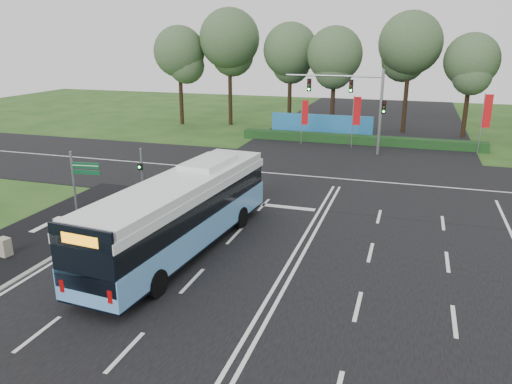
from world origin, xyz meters
TOP-DOWN VIEW (x-y plane):
  - ground at (0.00, 0.00)m, footprint 120.00×120.00m
  - road_main at (0.00, 0.00)m, footprint 20.00×120.00m
  - road_cross at (0.00, 12.00)m, footprint 120.00×14.00m
  - bike_path at (-12.50, -3.00)m, footprint 5.00×18.00m
  - kerb_strip at (-10.10, -3.00)m, footprint 0.25×18.00m
  - city_bus at (-4.96, -2.33)m, footprint 3.79×13.15m
  - pedestrian_signal at (-10.20, 3.23)m, footprint 0.31×0.41m
  - street_sign at (-11.25, -1.04)m, footprint 1.55×0.29m
  - utility_cabinet at (-12.31, -5.34)m, footprint 0.60×0.52m
  - banner_flag_left at (-4.86, 22.88)m, footprint 0.59×0.20m
  - banner_flag_mid at (-0.23, 22.71)m, footprint 0.67×0.20m
  - banner_flag_right at (10.25, 23.31)m, footprint 0.73×0.26m
  - traffic_light_gantry at (0.21, 20.50)m, footprint 8.41×0.28m
  - hedge at (0.00, 24.50)m, footprint 22.00×1.20m
  - blue_hoarding at (-4.00, 27.00)m, footprint 10.00×0.30m
  - eucalyptus_row at (-0.63, 30.65)m, footprint 47.82×8.33m

SIDE VIEW (x-z plane):
  - ground at x=0.00m, z-range 0.00..0.00m
  - road_main at x=0.00m, z-range 0.00..0.04m
  - road_cross at x=0.00m, z-range 0.00..0.05m
  - bike_path at x=-12.50m, z-range 0.00..0.06m
  - kerb_strip at x=-10.10m, z-range 0.00..0.12m
  - hedge at x=0.00m, z-range 0.00..0.80m
  - utility_cabinet at x=-12.31m, z-range 0.00..0.89m
  - blue_hoarding at x=-4.00m, z-range 0.00..2.20m
  - pedestrian_signal at x=-10.20m, z-range 0.15..3.48m
  - city_bus at x=-4.96m, z-range 0.01..3.74m
  - street_sign at x=-11.25m, z-range 0.52..4.51m
  - banner_flag_left at x=-4.86m, z-range 0.64..4.74m
  - banner_flag_mid at x=-0.23m, z-range 0.70..5.31m
  - banner_flag_right at x=10.25m, z-range 0.75..5.87m
  - traffic_light_gantry at x=0.21m, z-range 1.16..8.16m
  - eucalyptus_row at x=-0.63m, z-range 2.02..14.55m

